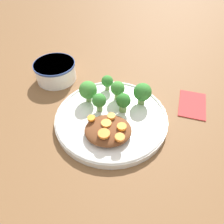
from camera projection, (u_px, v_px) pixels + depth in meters
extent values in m
plane|color=brown|center=(112.00, 121.00, 0.57)|extent=(4.00, 4.00, 0.00)
cylinder|color=silver|center=(112.00, 118.00, 0.56)|extent=(0.29, 0.29, 0.02)
torus|color=silver|center=(112.00, 116.00, 0.56)|extent=(0.28, 0.28, 0.01)
cylinder|color=white|center=(56.00, 71.00, 0.68)|extent=(0.12, 0.12, 0.06)
cylinder|color=#2D478C|center=(55.00, 64.00, 0.66)|extent=(0.13, 0.13, 0.01)
cylinder|color=white|center=(55.00, 66.00, 0.66)|extent=(0.10, 0.10, 0.01)
ellipsoid|color=brown|center=(109.00, 130.00, 0.51)|extent=(0.10, 0.11, 0.03)
cylinder|color=#7FA85B|center=(118.00, 95.00, 0.60)|extent=(0.02, 0.02, 0.03)
sphere|color=#3D8433|center=(118.00, 88.00, 0.58)|extent=(0.04, 0.04, 0.04)
cylinder|color=#7FA85B|center=(100.00, 107.00, 0.56)|extent=(0.01, 0.01, 0.03)
sphere|color=#337A2D|center=(100.00, 100.00, 0.55)|extent=(0.04, 0.04, 0.04)
cylinder|color=#759E51|center=(124.00, 107.00, 0.56)|extent=(0.02, 0.02, 0.03)
sphere|color=#286B23|center=(124.00, 100.00, 0.55)|extent=(0.04, 0.04, 0.04)
cylinder|color=#759E51|center=(89.00, 97.00, 0.59)|extent=(0.01, 0.01, 0.02)
sphere|color=#3D8433|center=(89.00, 90.00, 0.57)|extent=(0.05, 0.05, 0.05)
cylinder|color=#7FA85B|center=(108.00, 86.00, 0.63)|extent=(0.01, 0.01, 0.02)
sphere|color=#337A2D|center=(108.00, 81.00, 0.61)|extent=(0.03, 0.03, 0.03)
cylinder|color=#759E51|center=(142.00, 99.00, 0.58)|extent=(0.02, 0.02, 0.02)
sphere|color=#337A2D|center=(143.00, 92.00, 0.57)|extent=(0.05, 0.05, 0.05)
cylinder|color=orange|center=(107.00, 123.00, 0.50)|extent=(0.02, 0.02, 0.00)
cylinder|color=orange|center=(105.00, 134.00, 0.48)|extent=(0.03, 0.03, 0.01)
cylinder|color=orange|center=(121.00, 137.00, 0.47)|extent=(0.02, 0.02, 0.01)
cylinder|color=orange|center=(113.00, 116.00, 0.52)|extent=(0.02, 0.02, 0.01)
cylinder|color=orange|center=(123.00, 127.00, 0.49)|extent=(0.02, 0.02, 0.01)
cylinder|color=orange|center=(92.00, 118.00, 0.51)|extent=(0.02, 0.02, 0.01)
cube|color=#B73333|center=(193.00, 104.00, 0.61)|extent=(0.13, 0.10, 0.01)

